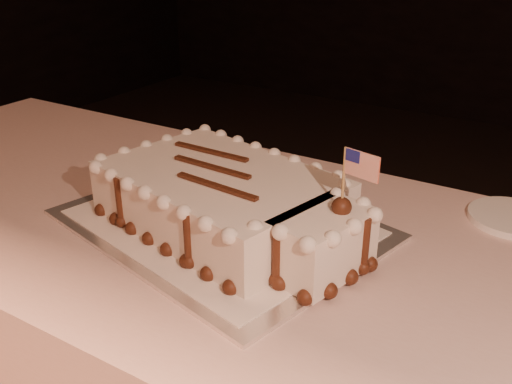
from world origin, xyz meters
The scene contains 3 objects.
cake_board centered at (-0.14, 0.59, 0.75)m, with size 0.57×0.43×0.01m, color silver.
doily centered at (-0.14, 0.59, 0.76)m, with size 0.51×0.39×0.00m, color white.
sheet_cake centered at (-0.11, 0.58, 0.81)m, with size 0.57×0.40×0.22m.
Camera 1 is at (0.43, -0.19, 1.27)m, focal length 40.00 mm.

